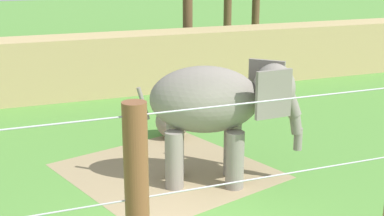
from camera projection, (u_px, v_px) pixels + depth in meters
dirt_patch at (167, 171)px, 12.61m from camera, size 5.33×5.41×0.01m
embankment_wall at (81, 66)px, 19.34m from camera, size 36.00×1.80×2.19m
elephant at (217, 105)px, 11.55m from camera, size 3.48×2.25×2.73m
enrichment_ball at (173, 121)px, 14.85m from camera, size 0.97×0.97×0.97m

